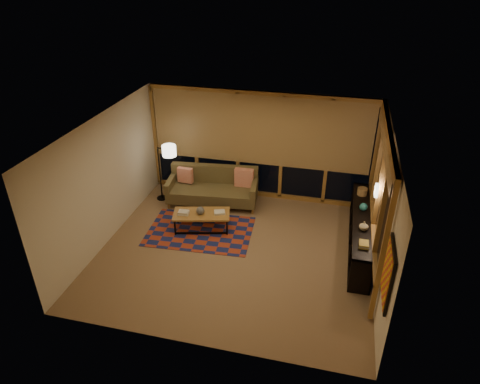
% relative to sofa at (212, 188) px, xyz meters
% --- Properties ---
extents(floor, '(5.50, 5.00, 0.01)m').
position_rel_sofa_xyz_m(floor, '(1.01, -1.75, -0.44)').
color(floor, '#99774D').
rests_on(floor, ground).
extents(ceiling, '(5.50, 5.00, 0.01)m').
position_rel_sofa_xyz_m(ceiling, '(1.01, -1.75, 2.26)').
color(ceiling, white).
rests_on(ceiling, walls).
extents(walls, '(5.51, 5.01, 2.70)m').
position_rel_sofa_xyz_m(walls, '(1.01, -1.75, 0.91)').
color(walls, beige).
rests_on(walls, floor).
extents(window_wall_back, '(5.30, 0.16, 2.60)m').
position_rel_sofa_xyz_m(window_wall_back, '(1.01, 0.68, 0.91)').
color(window_wall_back, '#A4752F').
rests_on(window_wall_back, walls).
extents(window_wall_right, '(0.16, 3.70, 2.60)m').
position_rel_sofa_xyz_m(window_wall_right, '(3.69, -1.15, 0.91)').
color(window_wall_right, '#A4752F').
rests_on(window_wall_right, walls).
extents(wall_art, '(0.06, 0.74, 0.94)m').
position_rel_sofa_xyz_m(wall_art, '(3.72, -3.60, 1.01)').
color(wall_art, red).
rests_on(wall_art, walls).
extents(wall_sconce, '(0.12, 0.18, 0.22)m').
position_rel_sofa_xyz_m(wall_sconce, '(3.63, -1.30, 1.11)').
color(wall_sconce, '#F2E7C8').
rests_on(wall_sconce, walls).
extents(sofa, '(2.23, 1.10, 0.88)m').
position_rel_sofa_xyz_m(sofa, '(0.00, 0.00, 0.00)').
color(sofa, brown).
rests_on(sofa, floor).
extents(pillow_left, '(0.38, 0.14, 0.38)m').
position_rel_sofa_xyz_m(pillow_left, '(-0.71, 0.08, 0.19)').
color(pillow_left, red).
rests_on(pillow_left, sofa).
extents(pillow_right, '(0.46, 0.17, 0.46)m').
position_rel_sofa_xyz_m(pillow_right, '(0.72, 0.28, 0.23)').
color(pillow_right, red).
rests_on(pillow_right, sofa).
extents(area_rug, '(2.39, 1.67, 0.01)m').
position_rel_sofa_xyz_m(area_rug, '(0.07, -1.23, -0.43)').
color(area_rug, '#9F371E').
rests_on(area_rug, floor).
extents(coffee_table, '(1.34, 0.85, 0.41)m').
position_rel_sofa_xyz_m(coffee_table, '(0.09, -1.12, -0.23)').
color(coffee_table, '#A4752F').
rests_on(coffee_table, floor).
extents(book_stack_a, '(0.25, 0.21, 0.07)m').
position_rel_sofa_xyz_m(book_stack_a, '(-0.29, -1.25, 0.01)').
color(book_stack_a, beige).
rests_on(book_stack_a, coffee_table).
extents(book_stack_b, '(0.31, 0.28, 0.05)m').
position_rel_sofa_xyz_m(book_stack_b, '(0.47, -1.02, -0.00)').
color(book_stack_b, beige).
rests_on(book_stack_b, coffee_table).
extents(ceramic_pot, '(0.24, 0.24, 0.18)m').
position_rel_sofa_xyz_m(ceramic_pot, '(0.08, -1.16, 0.06)').
color(ceramic_pot, black).
rests_on(ceramic_pot, coffee_table).
extents(floor_lamp, '(0.58, 0.46, 1.52)m').
position_rel_sofa_xyz_m(floor_lamp, '(-1.32, -0.05, 0.32)').
color(floor_lamp, black).
rests_on(floor_lamp, floor).
extents(bookshelf, '(0.40, 2.97, 0.74)m').
position_rel_sofa_xyz_m(bookshelf, '(3.50, -0.98, -0.07)').
color(bookshelf, black).
rests_on(bookshelf, floor).
extents(basket, '(0.27, 0.27, 0.16)m').
position_rel_sofa_xyz_m(basket, '(3.48, -0.04, 0.38)').
color(basket, tan).
rests_on(basket, bookshelf).
extents(teal_bowl, '(0.18, 0.18, 0.17)m').
position_rel_sofa_xyz_m(teal_bowl, '(3.50, -0.72, 0.39)').
color(teal_bowl, '#226966').
rests_on(teal_bowl, bookshelf).
extents(vase, '(0.21, 0.21, 0.18)m').
position_rel_sofa_xyz_m(vase, '(3.50, -1.45, 0.39)').
color(vase, tan).
rests_on(vase, bookshelf).
extents(shelf_book_stack, '(0.23, 0.27, 0.07)m').
position_rel_sofa_xyz_m(shelf_book_stack, '(3.50, -1.99, 0.34)').
color(shelf_book_stack, beige).
rests_on(shelf_book_stack, bookshelf).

